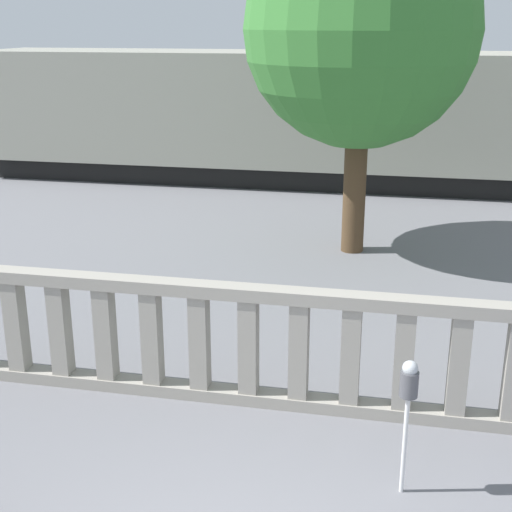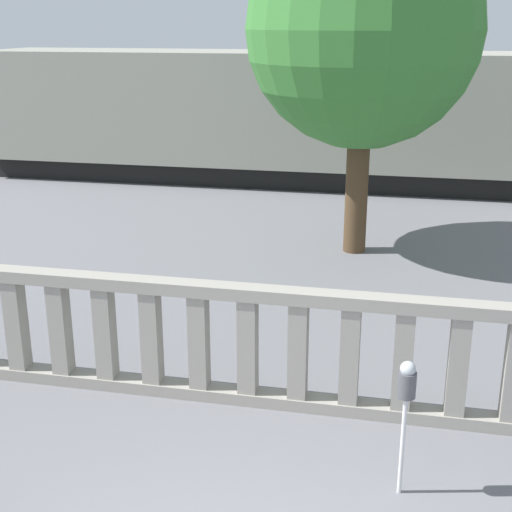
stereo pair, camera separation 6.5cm
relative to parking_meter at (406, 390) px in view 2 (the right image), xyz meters
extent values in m
cube|color=gray|center=(-1.13, 1.28, -0.96)|extent=(16.31, 0.24, 0.14)
cube|color=gray|center=(-1.13, 1.28, 0.28)|extent=(16.31, 0.24, 0.14)
cube|color=gray|center=(-4.45, 1.28, -0.34)|extent=(0.20, 0.20, 1.10)
cube|color=gray|center=(-3.90, 1.28, -0.34)|extent=(0.20, 0.20, 1.10)
cube|color=gray|center=(-3.35, 1.28, -0.34)|extent=(0.20, 0.20, 1.10)
cube|color=gray|center=(-2.79, 1.28, -0.34)|extent=(0.20, 0.20, 1.10)
cube|color=gray|center=(-2.24, 1.28, -0.34)|extent=(0.20, 0.20, 1.10)
cube|color=gray|center=(-1.69, 1.28, -0.34)|extent=(0.20, 0.20, 1.10)
cube|color=gray|center=(-1.13, 1.28, -0.34)|extent=(0.20, 0.20, 1.10)
cube|color=gray|center=(-0.58, 1.28, -0.34)|extent=(0.20, 0.20, 1.10)
cube|color=gray|center=(-0.03, 1.28, -0.34)|extent=(0.20, 0.20, 1.10)
cube|color=gray|center=(0.52, 1.28, -0.34)|extent=(0.20, 0.20, 1.10)
cylinder|color=silver|center=(0.00, 0.00, -0.55)|extent=(0.04, 0.04, 0.97)
cylinder|color=#4C4C51|center=(0.00, 0.00, 0.05)|extent=(0.16, 0.16, 0.23)
sphere|color=#B2B7BC|center=(0.00, 0.00, 0.20)|extent=(0.14, 0.14, 0.14)
cube|color=black|center=(-1.76, 12.90, -0.76)|extent=(18.60, 2.33, 0.55)
cube|color=gray|center=(-1.76, 12.90, 0.91)|extent=(18.98, 2.91, 2.78)
cylinder|color=#4C3823|center=(-0.98, 7.11, 0.18)|extent=(0.41, 0.41, 2.42)
sphere|color=#387A33|center=(-0.98, 7.11, 2.89)|extent=(4.02, 4.02, 4.02)
camera|label=1|loc=(-0.19, -5.61, 3.01)|focal=50.00mm
camera|label=2|loc=(-0.12, -5.60, 3.01)|focal=50.00mm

